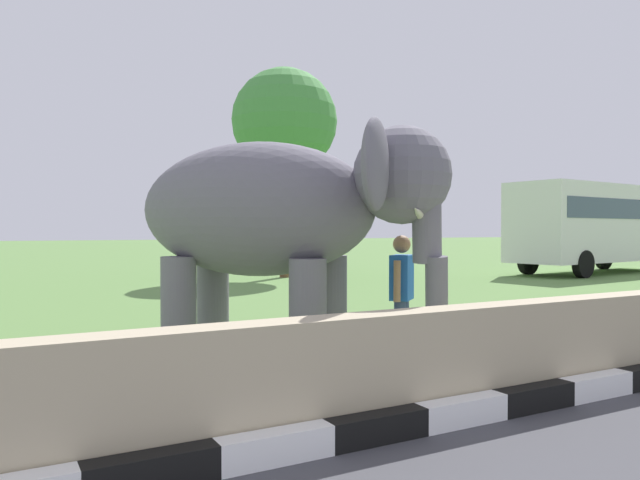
{
  "coord_description": "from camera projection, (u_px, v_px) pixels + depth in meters",
  "views": [
    {
      "loc": [
        -0.84,
        0.01,
        1.72
      ],
      "look_at": [
        2.75,
        6.52,
        1.6
      ],
      "focal_mm": 33.91,
      "sensor_mm": 36.0,
      "label": 1
    }
  ],
  "objects": [
    {
      "name": "barrier_parapet",
      "position": [
        367.0,
        372.0,
        5.17
      ],
      "size": [
        28.0,
        0.36,
        1.0
      ],
      "primitive_type": "cube",
      "color": "tan",
      "rests_on": "ground_plane"
    },
    {
      "name": "elephant",
      "position": [
        283.0,
        213.0,
        7.55
      ],
      "size": [
        3.81,
        3.86,
        2.95
      ],
      "color": "slate",
      "rests_on": "ground_plane"
    },
    {
      "name": "person_handler",
      "position": [
        402.0,
        291.0,
        7.82
      ],
      "size": [
        0.53,
        0.48,
        1.66
      ],
      "color": "navy",
      "rests_on": "ground_plane"
    },
    {
      "name": "bus_white",
      "position": [
        595.0,
        221.0,
        24.23
      ],
      "size": [
        8.82,
        3.5,
        3.5
      ],
      "color": "silver",
      "rests_on": "ground_plane"
    },
    {
      "name": "tree_distant",
      "position": [
        284.0,
        122.0,
        21.95
      ],
      "size": [
        3.84,
        3.84,
        7.61
      ],
      "color": "brown",
      "rests_on": "ground_plane"
    }
  ]
}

